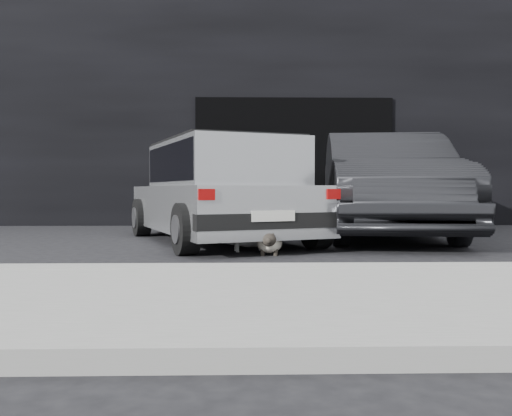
{
  "coord_description": "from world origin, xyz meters",
  "views": [
    {
      "loc": [
        -0.04,
        -7.05,
        0.75
      ],
      "look_at": [
        0.1,
        -1.21,
        0.54
      ],
      "focal_mm": 38.0,
      "sensor_mm": 36.0,
      "label": 1
    }
  ],
  "objects_px": {
    "silver_hatchback": "(220,187)",
    "second_car": "(385,184)",
    "cat_siamese": "(269,243)",
    "cat_white": "(252,237)"
  },
  "relations": [
    {
      "from": "silver_hatchback",
      "to": "cat_siamese",
      "type": "height_order",
      "value": "silver_hatchback"
    },
    {
      "from": "second_car",
      "to": "silver_hatchback",
      "type": "bearing_deg",
      "value": -155.37
    },
    {
      "from": "cat_siamese",
      "to": "cat_white",
      "type": "relative_size",
      "value": 1.17
    },
    {
      "from": "silver_hatchback",
      "to": "second_car",
      "type": "xyz_separation_m",
      "value": [
        2.54,
        0.81,
        0.04
      ]
    },
    {
      "from": "silver_hatchback",
      "to": "cat_siamese",
      "type": "xyz_separation_m",
      "value": [
        0.62,
        -1.46,
        -0.64
      ]
    },
    {
      "from": "cat_siamese",
      "to": "cat_white",
      "type": "distance_m",
      "value": 0.39
    },
    {
      "from": "silver_hatchback",
      "to": "cat_siamese",
      "type": "bearing_deg",
      "value": -87.76
    },
    {
      "from": "second_car",
      "to": "cat_white",
      "type": "distance_m",
      "value": 2.94
    },
    {
      "from": "second_car",
      "to": "cat_white",
      "type": "bearing_deg",
      "value": -130.48
    },
    {
      "from": "cat_white",
      "to": "silver_hatchback",
      "type": "bearing_deg",
      "value": -167.98
    }
  ]
}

